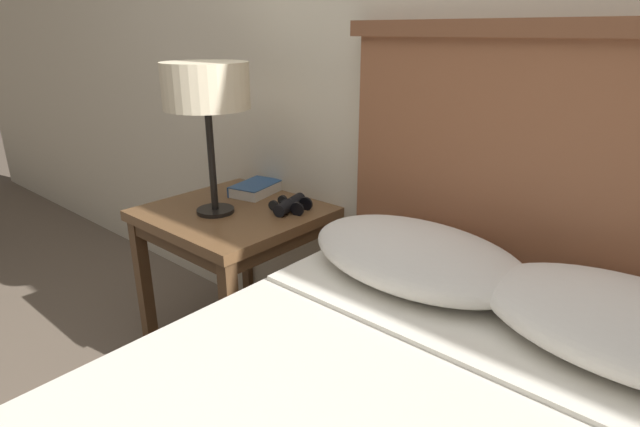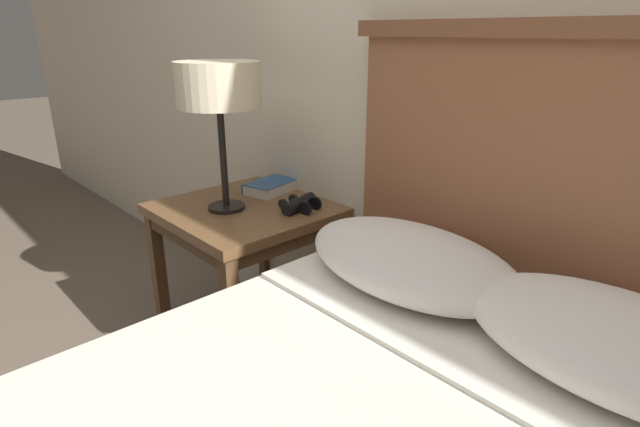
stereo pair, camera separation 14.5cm
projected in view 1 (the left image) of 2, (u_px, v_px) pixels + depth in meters
The scene contains 4 objects.
nightstand at pixel (238, 229), 1.82m from camera, with size 0.58×0.58×0.60m.
table_lamp at pixel (206, 90), 1.61m from camera, with size 0.28×0.28×0.51m.
book_on_nightstand at pixel (255, 188), 1.95m from camera, with size 0.17×0.22×0.04m.
binoculars_pair at pixel (290, 205), 1.76m from camera, with size 0.15×0.16×0.05m.
Camera 1 is at (0.63, -0.40, 1.20)m, focal length 28.00 mm.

